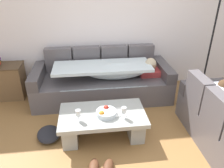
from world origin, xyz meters
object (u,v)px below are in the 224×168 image
(fruit_bowl, at_px, (106,113))
(wine_glass_near_right, at_px, (124,111))
(open_magazine, at_px, (116,112))
(crumpled_garment, at_px, (49,134))
(couch_along_wall, at_px, (105,81))
(coffee_table, at_px, (103,121))
(wine_glass_near_left, at_px, (78,113))
(pair_of_shoes, at_px, (101,167))
(side_cabinet, at_px, (4,81))
(floor_lamp, at_px, (211,36))

(fruit_bowl, xyz_separation_m, wine_glass_near_right, (0.23, -0.09, 0.08))
(open_magazine, xyz_separation_m, crumpled_garment, (-0.97, 0.04, -0.33))
(couch_along_wall, xyz_separation_m, coffee_table, (-0.13, -1.10, -0.09))
(couch_along_wall, relative_size, open_magazine, 8.80)
(fruit_bowl, relative_size, wine_glass_near_left, 1.69)
(couch_along_wall, height_order, coffee_table, couch_along_wall)
(couch_along_wall, distance_m, fruit_bowl, 1.15)
(couch_along_wall, height_order, pair_of_shoes, couch_along_wall)
(open_magazine, xyz_separation_m, side_cabinet, (-1.91, 1.33, -0.06))
(side_cabinet, xyz_separation_m, floor_lamp, (3.77, -0.24, 0.80))
(wine_glass_near_left, bearing_deg, side_cabinet, 133.72)
(open_magazine, xyz_separation_m, floor_lamp, (1.86, 1.10, 0.73))
(crumpled_garment, bearing_deg, pair_of_shoes, -43.74)
(couch_along_wall, height_order, wine_glass_near_left, couch_along_wall)
(coffee_table, relative_size, pair_of_shoes, 3.50)
(couch_along_wall, distance_m, coffee_table, 1.11)
(wine_glass_near_right, bearing_deg, coffee_table, 152.94)
(fruit_bowl, height_order, wine_glass_near_right, wine_glass_near_right)
(side_cabinet, bearing_deg, open_magazine, -34.93)
(fruit_bowl, xyz_separation_m, side_cabinet, (-1.76, 1.37, -0.10))
(wine_glass_near_right, bearing_deg, couch_along_wall, 96.58)
(coffee_table, bearing_deg, fruit_bowl, -46.02)
(fruit_bowl, distance_m, side_cabinet, 2.23)
(crumpled_garment, bearing_deg, side_cabinet, 125.94)
(wine_glass_near_left, xyz_separation_m, crumpled_garment, (-0.45, 0.16, -0.44))
(wine_glass_near_left, xyz_separation_m, pair_of_shoes, (0.25, -0.51, -0.45))
(fruit_bowl, height_order, wine_glass_near_left, wine_glass_near_left)
(side_cabinet, bearing_deg, couch_along_wall, -6.93)
(floor_lamp, xyz_separation_m, pair_of_shoes, (-2.13, -1.73, -1.07))
(open_magazine, bearing_deg, wine_glass_near_left, -169.15)
(coffee_table, distance_m, floor_lamp, 2.48)
(couch_along_wall, bearing_deg, wine_glass_near_left, -110.45)
(coffee_table, distance_m, wine_glass_near_left, 0.44)
(floor_lamp, distance_m, crumpled_garment, 3.20)
(coffee_table, bearing_deg, couch_along_wall, 83.19)
(wine_glass_near_left, height_order, wine_glass_near_right, same)
(wine_glass_near_right, distance_m, pair_of_shoes, 0.76)
(couch_along_wall, bearing_deg, open_magazine, -86.86)
(fruit_bowl, distance_m, floor_lamp, 2.41)
(floor_lamp, relative_size, crumpled_garment, 4.88)
(floor_lamp, bearing_deg, couch_along_wall, 179.67)
(fruit_bowl, height_order, open_magazine, fruit_bowl)
(floor_lamp, height_order, pair_of_shoes, floor_lamp)
(fruit_bowl, distance_m, wine_glass_near_left, 0.39)
(coffee_table, relative_size, crumpled_garment, 3.00)
(couch_along_wall, bearing_deg, crumpled_garment, -130.51)
(couch_along_wall, xyz_separation_m, wine_glass_near_left, (-0.46, -1.23, 0.17))
(side_cabinet, distance_m, crumpled_garment, 1.62)
(coffee_table, xyz_separation_m, pair_of_shoes, (-0.08, -0.64, -0.19))
(pair_of_shoes, bearing_deg, side_cabinet, 129.84)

